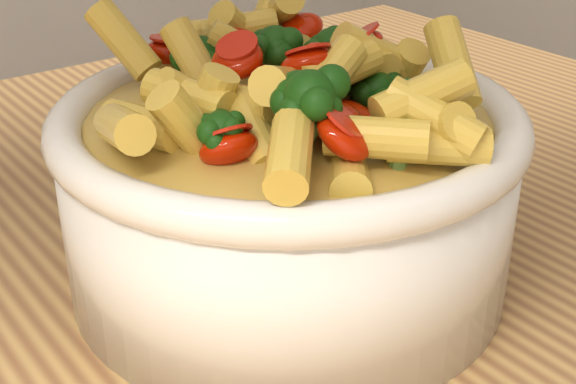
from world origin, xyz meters
TOP-DOWN VIEW (x-y plane):
  - serving_bowl at (0.12, -0.04)m, footprint 0.25×0.25m
  - pasta_salad at (0.12, -0.04)m, footprint 0.20×0.20m

SIDE VIEW (x-z plane):
  - serving_bowl at x=0.12m, z-range 0.90..1.01m
  - pasta_salad at x=0.12m, z-range 1.00..1.04m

